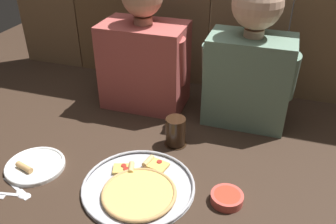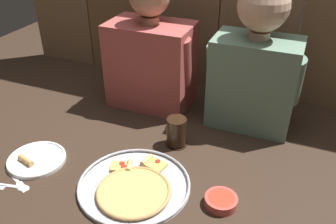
# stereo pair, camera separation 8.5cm
# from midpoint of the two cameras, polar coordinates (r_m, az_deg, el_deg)

# --- Properties ---
(ground_plane) EXTENTS (3.20, 3.20, 0.00)m
(ground_plane) POSITION_cam_midpoint_polar(r_m,az_deg,el_deg) (1.34, 0.74, -8.80)
(ground_plane) COLOR #332319
(pizza_tray) EXTENTS (0.39, 0.39, 0.03)m
(pizza_tray) POSITION_cam_midpoint_polar(r_m,az_deg,el_deg) (1.25, -3.43, -11.76)
(pizza_tray) COLOR #B2B2B7
(pizza_tray) RESTS_ON ground
(dinner_plate) EXTENTS (0.22, 0.22, 0.03)m
(dinner_plate) POSITION_cam_midpoint_polar(r_m,az_deg,el_deg) (1.44, -18.61, -7.18)
(dinner_plate) COLOR white
(dinner_plate) RESTS_ON ground
(drinking_glass) EXTENTS (0.09, 0.09, 0.12)m
(drinking_glass) POSITION_cam_midpoint_polar(r_m,az_deg,el_deg) (1.42, 2.90, -3.20)
(drinking_glass) COLOR black
(drinking_glass) RESTS_ON ground
(dipping_bowl) EXTENTS (0.11, 0.11, 0.03)m
(dipping_bowl) POSITION_cam_midpoint_polar(r_m,az_deg,el_deg) (1.21, 10.47, -13.74)
(dipping_bowl) COLOR #CC4C42
(dipping_bowl) RESTS_ON ground
(table_knife) EXTENTS (0.15, 0.08, 0.01)m
(table_knife) POSITION_cam_midpoint_polar(r_m,az_deg,el_deg) (1.38, -21.34, -10.08)
(table_knife) COLOR silver
(table_knife) RESTS_ON ground
(table_spoon) EXTENTS (0.14, 0.05, 0.01)m
(table_spoon) POSITION_cam_midpoint_polar(r_m,az_deg,el_deg) (1.35, -21.21, -11.01)
(table_spoon) COLOR silver
(table_spoon) RESTS_ON ground
(diner_left) EXTENTS (0.41, 0.24, 0.60)m
(diner_left) POSITION_cam_midpoint_polar(r_m,az_deg,el_deg) (1.63, -1.25, 9.62)
(diner_left) COLOR #AD4C47
(diner_left) RESTS_ON ground
(diner_right) EXTENTS (0.38, 0.22, 0.62)m
(diner_right) POSITION_cam_midpoint_polar(r_m,az_deg,el_deg) (1.51, 15.43, 7.90)
(diner_right) COLOR slate
(diner_right) RESTS_ON ground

